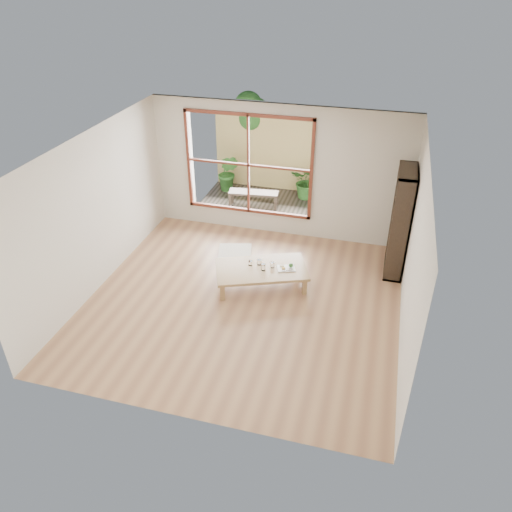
{
  "coord_description": "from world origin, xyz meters",
  "views": [
    {
      "loc": [
        1.94,
        -6.33,
        4.93
      ],
      "look_at": [
        0.06,
        0.55,
        0.55
      ],
      "focal_mm": 35.0,
      "sensor_mm": 36.0,
      "label": 1
    }
  ],
  "objects": [
    {
      "name": "ground",
      "position": [
        0.0,
        0.0,
        0.0
      ],
      "size": [
        5.0,
        5.0,
        0.0
      ],
      "primitive_type": "plane",
      "color": "tan",
      "rests_on": "ground"
    },
    {
      "name": "low_table",
      "position": [
        0.16,
        0.53,
        0.29
      ],
      "size": [
        1.73,
        1.36,
        0.33
      ],
      "rotation": [
        0.0,
        0.0,
        0.38
      ],
      "color": "#9E7E4C",
      "rests_on": "ground"
    },
    {
      "name": "floor_cushion",
      "position": [
        -0.56,
        1.33,
        0.04
      ],
      "size": [
        0.75,
        0.75,
        0.09
      ],
      "primitive_type": "cube",
      "rotation": [
        0.0,
        0.0,
        0.26
      ],
      "color": "beige",
      "rests_on": "ground"
    },
    {
      "name": "bookshelf",
      "position": [
        2.33,
        1.63,
        0.95
      ],
      "size": [
        0.31,
        0.86,
        1.91
      ],
      "primitive_type": "cube",
      "color": "#32261C",
      "rests_on": "ground"
    },
    {
      "name": "glass_tall",
      "position": [
        0.21,
        0.48,
        0.39
      ],
      "size": [
        0.07,
        0.07,
        0.12
      ],
      "primitive_type": "cylinder",
      "color": "silver",
      "rests_on": "low_table"
    },
    {
      "name": "glass_mid",
      "position": [
        0.33,
        0.61,
        0.38
      ],
      "size": [
        0.07,
        0.07,
        0.1
      ],
      "primitive_type": "cylinder",
      "color": "silver",
      "rests_on": "low_table"
    },
    {
      "name": "glass_short",
      "position": [
        0.1,
        0.63,
        0.38
      ],
      "size": [
        0.08,
        0.08,
        0.1
      ],
      "primitive_type": "cylinder",
      "color": "silver",
      "rests_on": "low_table"
    },
    {
      "name": "glass_small",
      "position": [
        -0.05,
        0.57,
        0.37
      ],
      "size": [
        0.07,
        0.07,
        0.08
      ],
      "primitive_type": "cylinder",
      "color": "silver",
      "rests_on": "low_table"
    },
    {
      "name": "food_tray",
      "position": [
        0.58,
        0.63,
        0.36
      ],
      "size": [
        0.36,
        0.31,
        0.09
      ],
      "rotation": [
        0.0,
        0.0,
        0.36
      ],
      "color": "white",
      "rests_on": "low_table"
    },
    {
      "name": "deck",
      "position": [
        -0.6,
        3.56,
        0.0
      ],
      "size": [
        2.8,
        2.0,
        0.05
      ],
      "primitive_type": "cube",
      "color": "#3E352D",
      "rests_on": "ground"
    },
    {
      "name": "garden_bench",
      "position": [
        -0.78,
        3.44,
        0.31
      ],
      "size": [
        1.13,
        0.45,
        0.35
      ],
      "rotation": [
        0.0,
        0.0,
        0.12
      ],
      "color": "#32261C",
      "rests_on": "deck"
    },
    {
      "name": "bamboo_fence",
      "position": [
        -0.6,
        4.56,
        0.9
      ],
      "size": [
        2.8,
        0.06,
        1.8
      ],
      "primitive_type": "cube",
      "color": "tan",
      "rests_on": "ground"
    },
    {
      "name": "shrub_right",
      "position": [
        0.3,
        4.19,
        0.43
      ],
      "size": [
        0.83,
        0.75,
        0.82
      ],
      "primitive_type": "imported",
      "rotation": [
        0.0,
        0.0,
        -0.17
      ],
      "color": "#2B6324",
      "rests_on": "deck"
    },
    {
      "name": "shrub_left",
      "position": [
        -1.59,
        4.1,
        0.47
      ],
      "size": [
        0.53,
        0.45,
        0.89
      ],
      "primitive_type": "imported",
      "rotation": [
        0.0,
        0.0,
        -0.11
      ],
      "color": "#2B6324",
      "rests_on": "deck"
    },
    {
      "name": "garden_tree",
      "position": [
        -1.28,
        4.86,
        1.63
      ],
      "size": [
        1.04,
        0.85,
        2.22
      ],
      "color": "#4C3D2D",
      "rests_on": "ground"
    }
  ]
}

